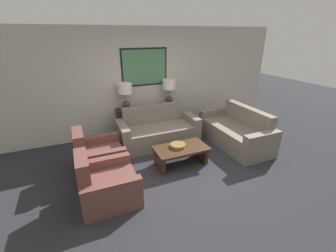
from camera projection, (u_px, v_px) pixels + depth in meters
ground_plane at (187, 177)px, 4.20m from camera, size 20.00×20.00×0.00m
back_wall at (144, 82)px, 5.76m from camera, size 7.65×0.12×2.65m
console_table at (149, 120)px, 5.91m from camera, size 1.63×0.36×0.74m
table_lamp_left at (125, 92)px, 5.39m from camera, size 0.34×0.34×0.65m
table_lamp_right at (169, 87)px, 5.81m from camera, size 0.34×0.34×0.65m
couch_by_back_wall at (158, 131)px, 5.39m from camera, size 1.87×0.86×0.88m
couch_by_side at (236, 132)px, 5.35m from camera, size 0.86×1.87×0.88m
coffee_table at (181, 152)px, 4.52m from camera, size 1.06×0.59×0.37m
decorative_bowl at (178, 145)px, 4.49m from camera, size 0.31×0.31×0.06m
armchair_near_back_wall at (98, 156)px, 4.36m from camera, size 0.87×0.88×0.85m
armchair_near_camera at (106, 185)px, 3.54m from camera, size 0.87×0.88×0.85m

